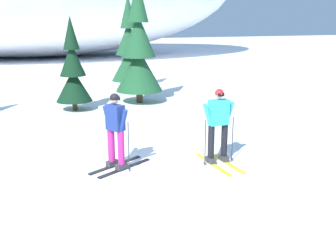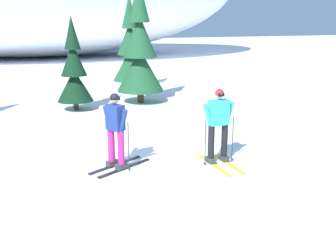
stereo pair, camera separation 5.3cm
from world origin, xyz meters
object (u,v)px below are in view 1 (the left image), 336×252
object	(u,v)px
skier_navy_jacket	(116,130)
pine_tree_far_right	(129,51)
skier_cyan_jacket	(218,124)
pine_tree_center_right	(73,72)
pine_tree_right	(139,52)

from	to	relation	value
skier_navy_jacket	pine_tree_far_right	xyz separation A→B (m)	(2.96, 10.12, 0.93)
skier_navy_jacket	pine_tree_far_right	bearing A→B (deg)	73.68
skier_cyan_jacket	pine_tree_center_right	bearing A→B (deg)	109.37
skier_cyan_jacket	pine_tree_far_right	size ratio (longest dim) A/B	0.40
skier_navy_jacket	pine_tree_center_right	world-z (taller)	pine_tree_center_right
pine_tree_center_right	pine_tree_right	size ratio (longest dim) A/B	0.71
skier_navy_jacket	pine_tree_far_right	distance (m)	10.58
pine_tree_center_right	pine_tree_right	world-z (taller)	pine_tree_right
skier_cyan_jacket	pine_tree_far_right	distance (m)	10.62
pine_tree_right	pine_tree_far_right	bearing A→B (deg)	82.40
skier_cyan_jacket	pine_tree_far_right	world-z (taller)	pine_tree_far_right
skier_navy_jacket	pine_tree_center_right	distance (m)	6.48
pine_tree_far_right	pine_tree_right	bearing A→B (deg)	-97.60
skier_cyan_jacket	pine_tree_center_right	world-z (taller)	pine_tree_center_right
skier_cyan_jacket	pine_tree_right	bearing A→B (deg)	88.26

